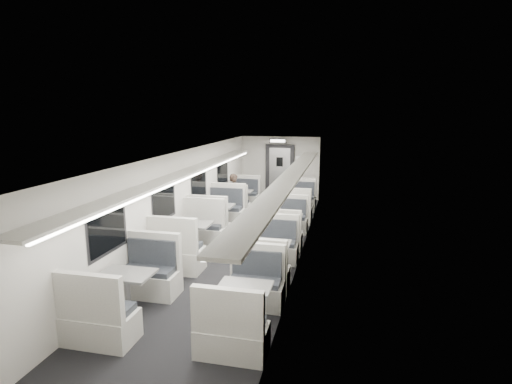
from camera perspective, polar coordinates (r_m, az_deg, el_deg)
The scene contains 19 objects.
room at distance 9.62m, azimuth -2.34°, elevation -1.48°, with size 3.24×12.24×2.64m.
booth_left_a at distance 13.55m, azimuth -2.34°, elevation -1.24°, with size 1.01×2.05×1.09m.
booth_left_b at distance 11.22m, azimuth -5.66°, elevation -3.79°, with size 1.13×2.30×1.23m.
booth_left_c at distance 9.51m, azimuth -9.26°, elevation -6.70°, with size 1.14×2.32×1.24m.
booth_left_d at distance 7.17m, azimuth -17.90°, elevation -13.65°, with size 1.07×2.16×1.16m.
booth_right_a at distance 13.00m, azimuth 5.99°, elevation -1.84°, with size 1.02×2.06×1.10m.
booth_right_b at distance 10.62m, azimuth 4.39°, elevation -4.99°, with size 0.96×1.96×1.05m.
booth_right_c at distance 8.45m, azimuth 2.06°, elevation -9.35°, with size 0.98×1.99×1.07m.
booth_right_d at distance 6.52m, azimuth -1.59°, elevation -15.93°, with size 1.00×2.03×1.08m.
passenger at distance 12.45m, azimuth -3.11°, elevation -0.70°, with size 0.53×0.35×1.45m, color black.
window_a at distance 13.21m, azimuth -4.77°, elevation 2.74°, with size 0.02×1.18×0.84m, color black.
window_b at distance 11.16m, azimuth -8.14°, elevation 1.03°, with size 0.02×1.18×0.84m, color black.
window_c at distance 9.18m, azimuth -12.99°, elevation -1.45°, with size 0.02×1.18×0.84m, color black.
window_d at distance 7.33m, azimuth -20.41°, elevation -5.19°, with size 0.02×1.18×0.84m, color black.
luggage_rack_left at distance 9.61m, azimuth -10.03°, elevation 2.68°, with size 0.46×10.40×0.09m.
luggage_rack_right at distance 8.95m, azimuth 4.85°, elevation 2.17°, with size 0.46×10.40×0.09m.
vestibule_door at distance 15.36m, azimuth 3.40°, elevation 2.83°, with size 1.10×0.13×2.10m.
exit_sign at distance 14.74m, azimuth 3.15°, elevation 7.32°, with size 0.62×0.12×0.16m.
wall_notice at distance 15.18m, azimuth 6.22°, elevation 4.44°, with size 0.32×0.02×0.40m, color white.
Camera 1 is at (2.44, -9.05, 3.38)m, focal length 28.00 mm.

